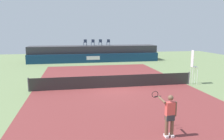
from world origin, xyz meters
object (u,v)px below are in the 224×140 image
Objects in this scene: spectator_chair_far_left at (85,42)px; tennis_ball at (135,77)px; spectator_chair_right at (108,42)px; umpire_chair at (193,65)px; spectator_chair_left at (93,42)px; spectator_chair_center at (100,42)px; net_post_near at (28,85)px; tennis_player at (169,114)px; net_post_far at (189,78)px.

spectator_chair_far_left reaches higher than tennis_ball.
spectator_chair_right is 15.89m from umpire_chair.
spectator_chair_left is at bearing 103.05° from tennis_ball.
net_post_near is at bearing -114.95° from spectator_chair_center.
tennis_player is (1.91, -23.47, -1.73)m from spectator_chair_far_left.
net_post_far is 9.80m from tennis_player.
spectator_chair_left and spectator_chair_right have the same top height.
tennis_player reaches higher than net_post_near.
tennis_player is at bearing -90.63° from spectator_chair_center.
net_post_near is (-12.72, -0.01, -1.09)m from umpire_chair.
tennis_player is (-0.26, -23.51, -1.73)m from spectator_chair_center.
net_post_far is (5.23, -15.41, -2.19)m from spectator_chair_center.
net_post_near is 9.48m from tennis_ball.
net_post_near is 0.56× the size of tennis_player.
tennis_ball is at bearing 137.00° from net_post_far.
tennis_ball is (1.71, -12.12, -2.66)m from spectator_chair_center.
net_post_far is at bearing -178.01° from umpire_chair.
net_post_far is at bearing -43.00° from tennis_ball.
spectator_chair_center is (1.08, 0.08, 0.00)m from spectator_chair_left.
tennis_player is at bearing -88.00° from spectator_chair_left.
tennis_player is (6.91, -8.11, 0.46)m from net_post_near.
net_post_far is (12.40, 0.00, 0.00)m from net_post_near.
tennis_ball is (2.79, -12.05, -2.66)m from spectator_chair_left.
spectator_chair_left is 0.32× the size of umpire_chair.
spectator_chair_center is 16.42m from net_post_far.
spectator_chair_left is at bearing 68.33° from net_post_near.
tennis_player is at bearing -125.57° from umpire_chair.
spectator_chair_far_left is at bearing 116.70° from umpire_chair.
spectator_chair_far_left is at bearing 107.82° from tennis_ball.
tennis_player is (0.82, -23.44, -1.73)m from spectator_chair_left.
spectator_chair_center is at bearing 65.05° from net_post_near.
tennis_ball is (-3.83, 3.27, -1.55)m from umpire_chair.
spectator_chair_right is 12.26m from tennis_ball.
umpire_chair is (5.55, -15.39, -1.11)m from spectator_chair_center.
spectator_chair_center and spectator_chair_right have the same top height.
spectator_chair_right is 0.32× the size of umpire_chair.
umpire_chair is 40.59× the size of tennis_ball.
spectator_chair_center reaches higher than net_post_near.
umpire_chair is at bearing -40.47° from tennis_ball.
net_post_near is 1.00× the size of net_post_far.
tennis_ball is at bearing 80.18° from tennis_player.
spectator_chair_left is at bearing -175.96° from spectator_chair_center.
spectator_chair_left is 0.89× the size of net_post_near.
umpire_chair is (4.42, -15.23, -1.11)m from spectator_chair_right.
spectator_chair_center is at bearing 1.24° from spectator_chair_far_left.
spectator_chair_right is (1.13, -0.17, 0.00)m from spectator_chair_center.
tennis_ball is (-3.52, 3.28, -0.46)m from net_post_far.
spectator_chair_center is at bearing 98.04° from tennis_ball.
net_post_far is 0.56× the size of tennis_player.
umpire_chair is 1.13m from net_post_far.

